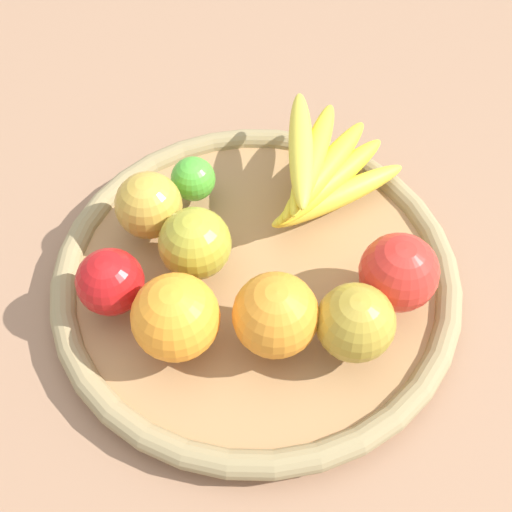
# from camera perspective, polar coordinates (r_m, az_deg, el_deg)

# --- Properties ---
(ground_plane) EXTENTS (2.40, 2.40, 0.00)m
(ground_plane) POSITION_cam_1_polar(r_m,az_deg,el_deg) (0.69, 0.00, -2.69)
(ground_plane) COLOR #976F52
(ground_plane) RESTS_ON ground
(basket) EXTENTS (0.43, 0.43, 0.04)m
(basket) POSITION_cam_1_polar(r_m,az_deg,el_deg) (0.68, 0.00, -1.89)
(basket) COLOR #A57A4D
(basket) RESTS_ON ground_plane
(orange_0) EXTENTS (0.11, 0.11, 0.08)m
(orange_0) POSITION_cam_1_polar(r_m,az_deg,el_deg) (0.58, 1.75, -5.28)
(orange_0) COLOR orange
(orange_0) RESTS_ON basket
(orange_1) EXTENTS (0.11, 0.11, 0.08)m
(orange_1) POSITION_cam_1_polar(r_m,az_deg,el_deg) (0.59, -7.16, -5.43)
(orange_1) COLOR orange
(orange_1) RESTS_ON basket
(apple_2) EXTENTS (0.10, 0.10, 0.07)m
(apple_2) POSITION_cam_1_polar(r_m,az_deg,el_deg) (0.64, -5.46, 1.11)
(apple_2) COLOR #A7A230
(apple_2) RESTS_ON basket
(apple_1) EXTENTS (0.09, 0.09, 0.07)m
(apple_1) POSITION_cam_1_polar(r_m,az_deg,el_deg) (0.63, -12.85, -2.25)
(apple_1) COLOR red
(apple_1) RESTS_ON basket
(apple_4) EXTENTS (0.09, 0.09, 0.07)m
(apple_4) POSITION_cam_1_polar(r_m,az_deg,el_deg) (0.59, 8.84, -5.88)
(apple_4) COLOR #AC902F
(apple_4) RESTS_ON basket
(banana_bunch) EXTENTS (0.16, 0.17, 0.07)m
(banana_bunch) POSITION_cam_1_polar(r_m,az_deg,el_deg) (0.70, 5.90, 7.61)
(banana_bunch) COLOR yellow
(banana_bunch) RESTS_ON basket
(apple_0) EXTENTS (0.09, 0.09, 0.08)m
(apple_0) POSITION_cam_1_polar(r_m,az_deg,el_deg) (0.63, 12.59, -1.44)
(apple_0) COLOR red
(apple_0) RESTS_ON basket
(apple_3) EXTENTS (0.10, 0.10, 0.07)m
(apple_3) POSITION_cam_1_polar(r_m,az_deg,el_deg) (0.68, -9.53, 4.47)
(apple_3) COLOR gold
(apple_3) RESTS_ON basket
(lime_0) EXTENTS (0.06, 0.06, 0.05)m
(lime_0) POSITION_cam_1_polar(r_m,az_deg,el_deg) (0.71, -5.61, 6.84)
(lime_0) COLOR green
(lime_0) RESTS_ON basket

